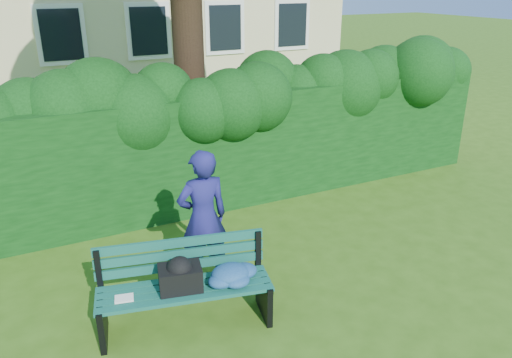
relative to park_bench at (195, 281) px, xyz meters
name	(u,v)px	position (x,y,z in m)	size (l,w,h in m)	color
ground	(277,263)	(1.33, 0.65, -0.50)	(80.00, 80.00, 0.00)	#345A14
hedge	(211,148)	(1.33, 2.85, 0.40)	(10.00, 1.00, 1.80)	black
park_bench	(195,281)	(0.00, 0.00, 0.00)	(1.84, 0.92, 0.89)	#105146
man_reading	(203,218)	(0.38, 0.71, 0.32)	(0.60, 0.40, 1.65)	navy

